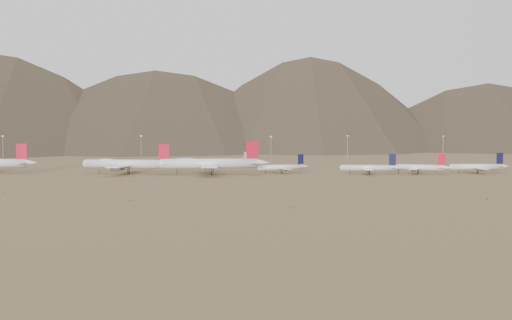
{
  "coord_description": "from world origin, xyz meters",
  "views": [
    {
      "loc": [
        41.54,
        -477.16,
        37.16
      ],
      "look_at": [
        37.68,
        30.0,
        10.06
      ],
      "focal_mm": 50.0,
      "sensor_mm": 36.0,
      "label": 1
    }
  ],
  "objects_px": {
    "widebody_centre": "(127,164)",
    "widebody_east": "(210,163)",
    "narrowbody_a": "(282,167)",
    "control_tower": "(248,160)",
    "narrowbody_b": "(370,168)"
  },
  "relations": [
    {
      "from": "narrowbody_a",
      "to": "control_tower",
      "type": "xyz_separation_m",
      "value": [
        -26.69,
        81.47,
        0.91
      ]
    },
    {
      "from": "widebody_east",
      "to": "narrowbody_b",
      "type": "xyz_separation_m",
      "value": [
        113.13,
        3.78,
        -3.35
      ]
    },
    {
      "from": "control_tower",
      "to": "narrowbody_b",
      "type": "bearing_deg",
      "value": -46.39
    },
    {
      "from": "widebody_centre",
      "to": "narrowbody_a",
      "type": "xyz_separation_m",
      "value": [
        110.98,
        9.18,
        -2.95
      ]
    },
    {
      "from": "narrowbody_a",
      "to": "widebody_east",
      "type": "bearing_deg",
      "value": 175.3
    },
    {
      "from": "narrowbody_a",
      "to": "control_tower",
      "type": "relative_size",
      "value": 3.25
    },
    {
      "from": "widebody_centre",
      "to": "widebody_east",
      "type": "bearing_deg",
      "value": 1.94
    },
    {
      "from": "widebody_east",
      "to": "control_tower",
      "type": "distance_m",
      "value": 99.83
    },
    {
      "from": "widebody_centre",
      "to": "narrowbody_b",
      "type": "bearing_deg",
      "value": 6.98
    },
    {
      "from": "narrowbody_a",
      "to": "control_tower",
      "type": "bearing_deg",
      "value": 86.88
    },
    {
      "from": "narrowbody_b",
      "to": "control_tower",
      "type": "bearing_deg",
      "value": 137.85
    },
    {
      "from": "widebody_centre",
      "to": "widebody_east",
      "type": "height_order",
      "value": "widebody_east"
    },
    {
      "from": "narrowbody_a",
      "to": "control_tower",
      "type": "distance_m",
      "value": 85.74
    },
    {
      "from": "narrowbody_b",
      "to": "narrowbody_a",
      "type": "bearing_deg",
      "value": 173.73
    },
    {
      "from": "narrowbody_a",
      "to": "narrowbody_b",
      "type": "relative_size",
      "value": 0.88
    }
  ]
}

